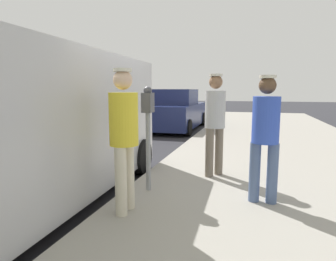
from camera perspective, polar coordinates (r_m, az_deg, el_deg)
The scene contains 8 objects.
ground_plane at distance 5.11m, azimuth -18.07°, elevation -10.86°, with size 80.00×80.00×0.00m, color #2D2D33.
sidewalk_slab at distance 4.32m, azimuth 25.43°, elevation -13.70°, with size 5.00×32.00×0.15m, color #9E998E.
parking_meter_near at distance 4.15m, azimuth -3.98°, elevation 1.95°, with size 0.14×0.18×1.52m.
pedestrian_in_yellow at distance 3.42m, azimuth -8.72°, elevation -0.22°, with size 0.34×0.36×1.71m.
pedestrian_in_blue at distance 3.89m, azimuth 18.70°, elevation -0.16°, with size 0.36×0.34×1.65m.
pedestrian_in_gray at distance 4.94m, azimuth 9.28°, elevation 2.42°, with size 0.34×0.34×1.73m.
parked_van at distance 4.24m, azimuth -27.59°, elevation 0.83°, with size 2.23×5.24×2.15m.
parked_sedan_ahead at distance 11.89m, azimuth 1.47°, elevation 3.80°, with size 1.97×4.41×1.65m.
Camera 1 is at (2.78, -3.97, 1.62)m, focal length 30.83 mm.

